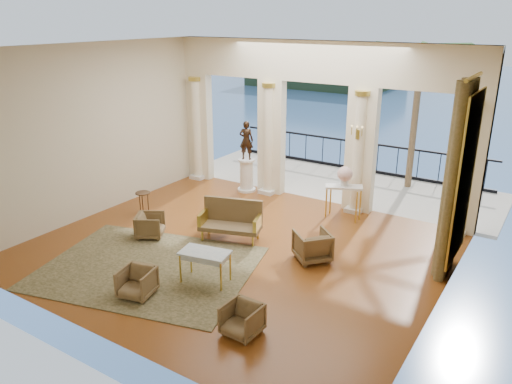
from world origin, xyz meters
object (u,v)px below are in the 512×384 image
Objects in this scene: armchair_c at (312,244)px; settee at (231,220)px; armchair_a at (137,281)px; armchair_b at (242,318)px; side_table at (143,196)px; armchair_d at (150,224)px; pedestal at (247,176)px; statue at (246,140)px; console_table at (344,191)px; game_table at (205,255)px.

armchair_c is 2.16m from settee.
armchair_a reaches higher than armchair_b.
settee reaches higher than side_table.
armchair_d is 0.64× the size of pedestal.
settee is at bearing 130.06° from armchair_b.
settee reaches higher than armchair_b.
statue is (-1.62, 3.08, 1.12)m from settee.
armchair_b is 0.95× the size of armchair_d.
armchair_c is 1.16× the size of side_table.
armchair_c reaches higher than armchair_d.
console_table is 5.36m from side_table.
armchair_d is 1.51m from side_table.
game_table is at bearing 7.38° from armchair_c.
statue reaches higher than armchair_d.
armchair_b is at bearing -56.86° from pedestal.
pedestal is at bearing 125.19° from armchair_b.
game_table reaches higher than side_table.
console_table is at bearing 66.62° from game_table.
game_table is (2.50, -1.00, 0.28)m from armchair_d.
armchair_b is at bearing -11.36° from armchair_a.
pedestal is 0.98× the size of console_table.
armchair_d is (-3.87, -1.05, -0.05)m from armchair_c.
armchair_d is at bearing -33.70° from armchair_c.
game_table reaches higher than armchair_d.
armchair_a is at bearing -131.22° from console_table.
statue is (0.00, 0.00, 1.11)m from pedestal.
pedestal reaches higher than game_table.
armchair_c is 2.65m from console_table.
armchair_c is at bearing -17.14° from settee.
console_table is at bearing -74.82° from armchair_d.
settee is 1.54× the size of console_table.
armchair_c is 2.48m from game_table.
game_table is 1.06× the size of pedestal.
side_table is (-1.15, 0.95, 0.23)m from armchair_d.
armchair_a is 0.99× the size of side_table.
settee is at bearing -62.29° from pedestal.
armchair_c reaches higher than side_table.
console_table reaches higher than armchair_a.
settee reaches higher than armchair_d.
settee is at bearing -90.73° from armchair_d.
armchair_c is 4.01m from armchair_d.
settee is 3.48m from pedestal.
side_table is at bearing 162.89° from settee.
settee reaches higher than game_table.
statue is at bearing 148.09° from console_table.
armchair_d reaches higher than armchair_b.
pedestal is 0.86× the size of statue.
armchair_c is (2.15, 3.18, 0.05)m from armchair_a.
statue is at bearing -87.66° from armchair_c.
armchair_c is at bearing 96.39° from armchair_b.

